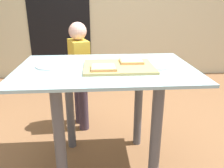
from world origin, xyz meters
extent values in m
plane|color=brown|center=(0.00, 0.00, 0.00)|extent=(16.00, 16.00, 0.00)
cube|color=black|center=(-0.58, 2.16, 1.00)|extent=(0.90, 0.02, 2.00)
cube|color=#90B4BC|center=(0.00, 0.00, 0.75)|extent=(1.11, 0.73, 0.02)
cylinder|color=#4C4C51|center=(-0.27, -0.27, 0.37)|extent=(0.06, 0.06, 0.74)
cylinder|color=#4C4C51|center=(0.27, -0.27, 0.37)|extent=(0.06, 0.06, 0.74)
cylinder|color=#4C4C51|center=(-0.27, 0.27, 0.37)|extent=(0.06, 0.06, 0.74)
cylinder|color=#4C4C51|center=(0.27, 0.27, 0.37)|extent=(0.06, 0.06, 0.74)
cube|color=tan|center=(0.08, -0.02, 0.77)|extent=(0.43, 0.33, 0.02)
cube|color=tan|center=(-0.02, -0.09, 0.78)|extent=(0.15, 0.13, 0.01)
cube|color=beige|center=(-0.02, -0.09, 0.79)|extent=(0.13, 0.12, 0.00)
cube|color=tan|center=(0.17, 0.05, 0.78)|extent=(0.15, 0.13, 0.01)
cube|color=beige|center=(0.17, 0.05, 0.79)|extent=(0.13, 0.12, 0.00)
cylinder|color=white|center=(-0.34, 0.05, 0.76)|extent=(0.20, 0.20, 0.01)
cylinder|color=silver|center=(0.34, 0.00, 0.76)|extent=(0.20, 0.20, 0.01)
cylinder|color=#3D2F3B|center=(-0.23, 0.68, 0.22)|extent=(0.09, 0.09, 0.44)
cylinder|color=#3D2F3B|center=(-0.18, 0.55, 0.22)|extent=(0.09, 0.09, 0.44)
cube|color=gold|center=(-0.21, 0.61, 0.64)|extent=(0.21, 0.27, 0.39)
sphere|color=#E1A997|center=(-0.21, 0.61, 0.91)|extent=(0.15, 0.15, 0.15)
camera|label=1|loc=(-0.06, -1.40, 1.16)|focal=37.23mm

